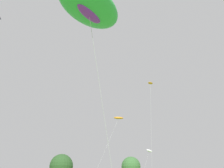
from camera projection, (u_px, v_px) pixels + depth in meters
name	position (u px, v px, depth m)	size (l,w,h in m)	color
big_show_kite	(87.00, 4.00, 16.72)	(10.77, 7.89, 13.81)	green
small_kite_triangle_green	(150.00, 85.00, 34.90)	(1.49, 0.78, 15.49)	orange
small_kite_delta_white	(118.00, 118.00, 30.81)	(4.98, 1.02, 9.89)	orange
small_kite_diamond_red	(149.00, 151.00, 34.83)	(3.92, 1.84, 6.73)	white
tree_oak_right	(61.00, 166.00, 48.98)	(4.67, 4.67, 7.93)	#513823
tree_pine_center	(131.00, 167.00, 53.41)	(4.17, 4.17, 7.96)	#513823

